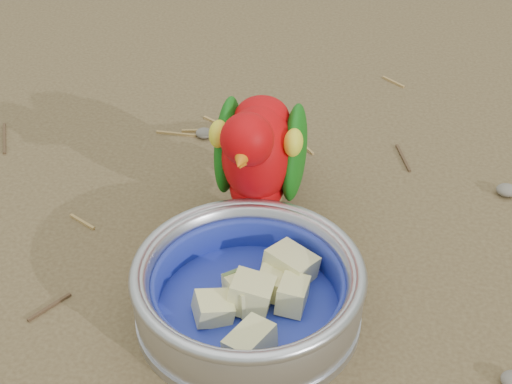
# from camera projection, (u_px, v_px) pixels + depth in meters

# --- Properties ---
(ground) EXTENTS (60.00, 60.00, 0.00)m
(ground) POSITION_uv_depth(u_px,v_px,m) (272.00, 297.00, 0.75)
(ground) COLOR brown
(food_bowl) EXTENTS (0.21, 0.21, 0.02)m
(food_bowl) POSITION_uv_depth(u_px,v_px,m) (248.00, 311.00, 0.73)
(food_bowl) COLOR #B2B2BA
(food_bowl) RESTS_ON ground
(bowl_wall) EXTENTS (0.21, 0.21, 0.04)m
(bowl_wall) POSITION_uv_depth(u_px,v_px,m) (248.00, 287.00, 0.71)
(bowl_wall) COLOR #B2B2BA
(bowl_wall) RESTS_ON food_bowl
(fruit_wedges) EXTENTS (0.13, 0.13, 0.03)m
(fruit_wedges) POSITION_uv_depth(u_px,v_px,m) (248.00, 293.00, 0.71)
(fruit_wedges) COLOR beige
(fruit_wedges) RESTS_ON food_bowl
(lory_parrot) EXTENTS (0.11, 0.20, 0.16)m
(lory_parrot) POSITION_uv_depth(u_px,v_px,m) (258.00, 164.00, 0.79)
(lory_parrot) COLOR #B70408
(lory_parrot) RESTS_ON ground
(ground_debris) EXTENTS (0.90, 0.80, 0.01)m
(ground_debris) POSITION_uv_depth(u_px,v_px,m) (297.00, 291.00, 0.75)
(ground_debris) COLOR #A27E46
(ground_debris) RESTS_ON ground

